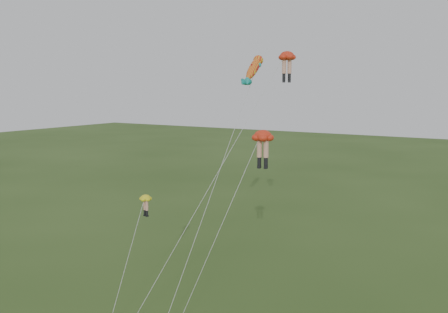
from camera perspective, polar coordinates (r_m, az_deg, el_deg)
The scene contains 4 objects.
legs_kite_red_high at distance 41.76m, azimuth 6.96°, elevation 10.70°, with size 7.13×14.07×20.02m.
legs_kite_red_mid at distance 35.22m, azimuth 4.35°, elevation 1.83°, with size 4.94×6.54×14.12m.
legs_kite_yellow at distance 39.48m, azimuth -9.10°, elevation -5.38°, with size 1.69×6.18×8.77m.
fish_kite at distance 42.72m, azimuth 3.40°, elevation 9.95°, with size 1.01×14.05×20.08m.
Camera 1 is at (21.80, -27.53, 17.12)m, focal length 40.00 mm.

